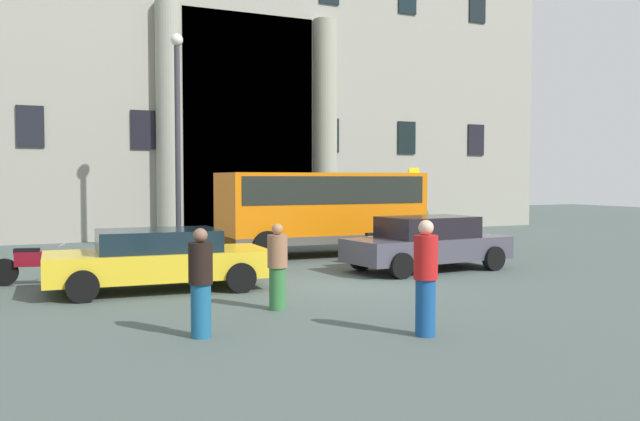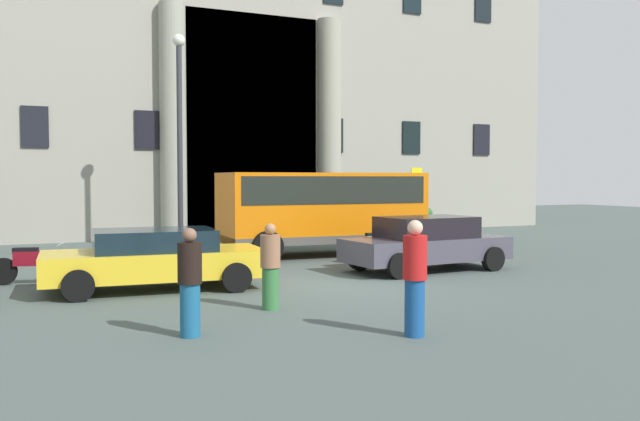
% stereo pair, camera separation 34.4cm
% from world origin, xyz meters
% --- Properties ---
extents(ground_plane, '(80.00, 64.00, 0.12)m').
position_xyz_m(ground_plane, '(0.00, 0.00, -0.06)').
color(ground_plane, '#465450').
extents(office_building_facade, '(34.37, 9.75, 19.03)m').
position_xyz_m(office_building_facade, '(0.01, 17.47, 9.50)').
color(office_building_facade, gray).
rests_on(office_building_facade, ground_plane).
extents(orange_minibus, '(6.18, 2.93, 2.52)m').
position_xyz_m(orange_minibus, '(1.90, 5.50, 1.52)').
color(orange_minibus, orange).
rests_on(orange_minibus, ground_plane).
extents(bus_stop_sign, '(0.44, 0.08, 2.73)m').
position_xyz_m(bus_stop_sign, '(6.50, 7.38, 1.68)').
color(bus_stop_sign, '#9E9712').
rests_on(bus_stop_sign, ground_plane).
extents(hedge_planter_far_east, '(1.69, 0.86, 1.26)m').
position_xyz_m(hedge_planter_far_east, '(8.57, 10.63, 0.61)').
color(hedge_planter_far_east, slate).
rests_on(hedge_planter_far_east, ground_plane).
extents(hedge_planter_east, '(2.01, 0.99, 1.65)m').
position_xyz_m(hedge_planter_east, '(3.27, 10.50, 0.80)').
color(hedge_planter_east, gray).
rests_on(hedge_planter_east, ground_plane).
extents(parked_sedan_far, '(4.67, 2.35, 1.28)m').
position_xyz_m(parked_sedan_far, '(-4.01, 1.17, 0.67)').
color(parked_sedan_far, gold).
rests_on(parked_sedan_far, ground_plane).
extents(parked_hatchback_near, '(4.38, 2.15, 1.38)m').
position_xyz_m(parked_hatchback_near, '(2.86, 1.25, 0.71)').
color(parked_hatchback_near, '#44434F').
rests_on(parked_hatchback_near, ground_plane).
extents(motorcycle_near_kerb, '(2.02, 0.55, 0.89)m').
position_xyz_m(motorcycle_near_kerb, '(-2.82, 3.30, 0.46)').
color(motorcycle_near_kerb, black).
rests_on(motorcycle_near_kerb, ground_plane).
extents(motorcycle_far_end, '(2.04, 0.55, 0.89)m').
position_xyz_m(motorcycle_far_end, '(2.69, 3.36, 0.46)').
color(motorcycle_far_end, black).
rests_on(motorcycle_far_end, ground_plane).
extents(scooter_by_planter, '(1.88, 0.74, 0.89)m').
position_xyz_m(scooter_by_planter, '(-6.34, 3.02, 0.45)').
color(scooter_by_planter, black).
rests_on(scooter_by_planter, ground_plane).
extents(pedestrian_man_crossing, '(0.36, 0.36, 1.63)m').
position_xyz_m(pedestrian_man_crossing, '(-4.37, -3.36, 0.82)').
color(pedestrian_man_crossing, '#195781').
rests_on(pedestrian_man_crossing, ground_plane).
extents(pedestrian_child_trailing, '(0.36, 0.36, 1.55)m').
position_xyz_m(pedestrian_child_trailing, '(-2.55, -1.89, 0.77)').
color(pedestrian_child_trailing, '#327039').
rests_on(pedestrian_child_trailing, ground_plane).
extents(pedestrian_woman_dark_dress, '(0.36, 0.36, 1.74)m').
position_xyz_m(pedestrian_woman_dark_dress, '(-1.32, -4.73, 0.88)').
color(pedestrian_woman_dark_dress, navy).
rests_on(pedestrian_woman_dark_dress, ground_plane).
extents(lamppost_plaza_centre, '(0.40, 0.40, 7.00)m').
position_xyz_m(lamppost_plaza_centre, '(-1.71, 8.70, 4.11)').
color(lamppost_plaza_centre, '#32333B').
rests_on(lamppost_plaza_centre, ground_plane).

